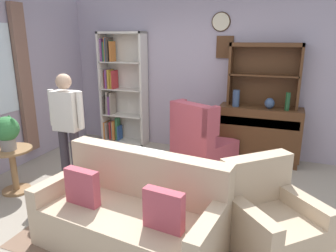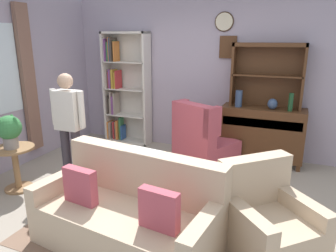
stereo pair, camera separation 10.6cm
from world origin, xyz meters
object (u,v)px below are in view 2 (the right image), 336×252
(person_reading, at_px, (69,123))
(potted_plant_large, at_px, (9,129))
(vase_round, at_px, (272,104))
(couch_floral, at_px, (129,216))
(sideboard, at_px, (262,132))
(bottle_wine, at_px, (291,102))
(plant_stand, at_px, (16,164))
(bookshelf, at_px, (123,90))
(wingback_chair, at_px, (202,143))
(vase_tall, at_px, (239,99))
(sideboard_hutch, at_px, (268,66))
(armchair_floral, at_px, (268,224))

(person_reading, bearing_deg, potted_plant_large, -145.64)
(vase_round, xyz_separation_m, couch_floral, (-1.07, -2.64, -0.69))
(sideboard, bearing_deg, vase_round, -27.17)
(bottle_wine, relative_size, plant_stand, 0.46)
(plant_stand, height_order, potted_plant_large, potted_plant_large)
(bookshelf, relative_size, couch_floral, 1.11)
(wingback_chair, bearing_deg, plant_stand, -140.45)
(person_reading, bearing_deg, vase_tall, 43.38)
(wingback_chair, bearing_deg, sideboard, 33.32)
(bookshelf, relative_size, vase_tall, 7.89)
(sideboard, distance_m, sideboard_hutch, 1.06)
(armchair_floral, bearing_deg, bookshelf, 141.06)
(couch_floral, height_order, potted_plant_large, potted_plant_large)
(sideboard, distance_m, couch_floral, 2.87)
(armchair_floral, xyz_separation_m, wingback_chair, (-1.16, 1.75, 0.09))
(bookshelf, relative_size, vase_round, 12.35)
(sideboard, height_order, plant_stand, sideboard)
(sideboard_hutch, distance_m, vase_round, 0.60)
(bottle_wine, height_order, person_reading, person_reading)
(sideboard_hutch, height_order, person_reading, sideboard_hutch)
(sideboard_hutch, distance_m, potted_plant_large, 3.84)
(plant_stand, bearing_deg, vase_round, 35.85)
(armchair_floral, distance_m, wingback_chair, 2.11)
(bookshelf, height_order, person_reading, bookshelf)
(armchair_floral, bearing_deg, plant_stand, 179.40)
(couch_floral, relative_size, armchair_floral, 1.74)
(bookshelf, height_order, sideboard, bookshelf)
(sideboard_hutch, relative_size, plant_stand, 1.82)
(bookshelf, xyz_separation_m, potted_plant_large, (-0.29, -2.39, -0.16))
(sideboard_hutch, distance_m, vase_tall, 0.67)
(sideboard, height_order, vase_tall, vase_tall)
(armchair_floral, height_order, potted_plant_large, potted_plant_large)
(sideboard_hutch, bearing_deg, vase_round, -53.52)
(sideboard_hutch, distance_m, plant_stand, 3.95)
(bookshelf, xyz_separation_m, couch_floral, (1.68, -2.79, -0.71))
(bottle_wine, height_order, wingback_chair, bottle_wine)
(couch_floral, distance_m, plant_stand, 2.02)
(bookshelf, xyz_separation_m, wingback_chair, (1.79, -0.63, -0.64))
(bookshelf, xyz_separation_m, vase_tall, (2.23, -0.16, 0.03))
(sideboard_hutch, relative_size, armchair_floral, 1.02)
(sideboard, height_order, armchair_floral, sideboard)
(vase_round, bearing_deg, wingback_chair, -153.46)
(vase_round, distance_m, potted_plant_large, 3.78)
(vase_tall, bearing_deg, sideboard_hutch, 25.89)
(armchair_floral, xyz_separation_m, potted_plant_large, (-3.24, 0.00, 0.57))
(vase_tall, distance_m, potted_plant_large, 3.36)
(plant_stand, bearing_deg, potted_plant_large, -77.88)
(bottle_wine, relative_size, couch_floral, 0.15)
(bookshelf, height_order, couch_floral, bookshelf)
(vase_tall, height_order, wingback_chair, vase_tall)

